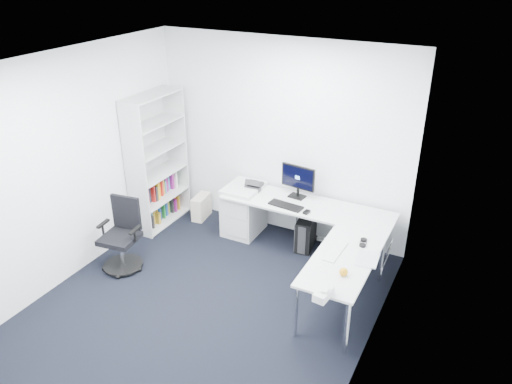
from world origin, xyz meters
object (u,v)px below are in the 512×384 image
at_px(laptop, 369,251).
at_px(l_desk, 296,238).
at_px(bookshelf, 157,161).
at_px(monitor, 298,181).
at_px(task_chair, 119,237).

bearing_deg(laptop, l_desk, 146.02).
relative_size(bookshelf, laptop, 5.93).
bearing_deg(monitor, bookshelf, -160.97).
distance_m(task_chair, monitor, 2.38).
bearing_deg(monitor, laptop, -32.78).
height_order(l_desk, laptop, laptop).
relative_size(bookshelf, task_chair, 2.10).
xyz_separation_m(l_desk, bookshelf, (-2.17, 0.05, 0.63)).
distance_m(l_desk, laptop, 1.28).
height_order(l_desk, task_chair, task_chair).
bearing_deg(l_desk, laptop, -28.69).
xyz_separation_m(bookshelf, task_chair, (0.29, -1.21, -0.51)).
xyz_separation_m(l_desk, laptop, (1.06, -0.58, 0.45)).
bearing_deg(task_chair, l_desk, 24.25).
relative_size(l_desk, task_chair, 2.47).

